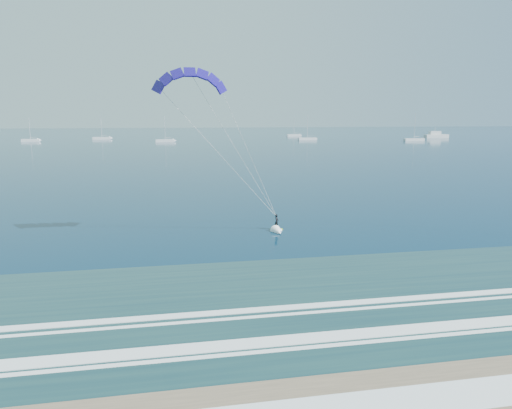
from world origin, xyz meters
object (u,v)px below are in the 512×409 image
object	(u,v)px
sailboat_1	(31,140)
motor_yacht	(436,135)
sailboat_5	(307,139)
sailboat_6	(414,139)
sailboat_2	(102,138)
sailboat_3	(165,141)
sailboat_4	(294,135)
kitesurfer_rig	(235,148)

from	to	relation	value
sailboat_1	motor_yacht	bearing A→B (deg)	0.08
sailboat_5	sailboat_6	distance (m)	49.75
motor_yacht	sailboat_2	bearing A→B (deg)	175.34
sailboat_2	sailboat_5	size ratio (longest dim) A/B	0.97
sailboat_3	sailboat_6	world-z (taller)	sailboat_6
sailboat_4	kitesurfer_rig	bearing A→B (deg)	-106.36
kitesurfer_rig	sailboat_4	distance (m)	221.65
kitesurfer_rig	sailboat_5	bearing A→B (deg)	71.29
kitesurfer_rig	sailboat_5	world-z (taller)	kitesurfer_rig
motor_yacht	sailboat_2	xyz separation A→B (m)	(-172.74, 14.07, -0.71)
motor_yacht	sailboat_3	bearing A→B (deg)	-174.10
motor_yacht	kitesurfer_rig	bearing A→B (deg)	-126.03
kitesurfer_rig	sailboat_1	xyz separation A→B (m)	(-69.55, 181.54, -7.88)
sailboat_1	sailboat_2	bearing A→B (deg)	26.26
sailboat_2	sailboat_4	distance (m)	104.21
sailboat_4	sailboat_6	distance (m)	70.89
motor_yacht	sailboat_3	xyz separation A→B (m)	(-141.47, -14.62, -0.71)
sailboat_1	sailboat_2	size ratio (longest dim) A/B	0.91
sailboat_2	sailboat_6	bearing A→B (deg)	-15.22
kitesurfer_rig	sailboat_6	size ratio (longest dim) A/B	1.28
sailboat_1	sailboat_6	xyz separation A→B (m)	(174.97, -25.36, 0.01)
kitesurfer_rig	sailboat_4	size ratio (longest dim) A/B	1.51
kitesurfer_rig	motor_yacht	world-z (taller)	kitesurfer_rig
sailboat_4	sailboat_3	bearing A→B (deg)	-147.66
sailboat_5	sailboat_6	xyz separation A→B (m)	(47.11, -16.01, 0.01)
motor_yacht	sailboat_5	xyz separation A→B (m)	(-73.96, -9.63, -0.71)
sailboat_4	sailboat_6	size ratio (longest dim) A/B	0.85
sailboat_3	sailboat_2	bearing A→B (deg)	137.46
sailboat_3	kitesurfer_rig	bearing A→B (deg)	-86.85
motor_yacht	sailboat_1	xyz separation A→B (m)	(-201.82, -0.28, -0.72)
sailboat_3	sailboat_4	bearing A→B (deg)	32.34
motor_yacht	sailboat_2	world-z (taller)	sailboat_2
sailboat_2	sailboat_6	distance (m)	151.20
kitesurfer_rig	motor_yacht	bearing A→B (deg)	53.97
kitesurfer_rig	sailboat_1	bearing A→B (deg)	110.96
sailboat_1	kitesurfer_rig	bearing A→B (deg)	-69.04
motor_yacht	sailboat_4	size ratio (longest dim) A/B	1.16
sailboat_3	sailboat_4	size ratio (longest dim) A/B	1.05
kitesurfer_rig	sailboat_2	size ratio (longest dim) A/B	1.42
sailboat_2	sailboat_1	bearing A→B (deg)	-153.74
sailboat_2	sailboat_3	size ratio (longest dim) A/B	1.01
motor_yacht	sailboat_6	world-z (taller)	sailboat_6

